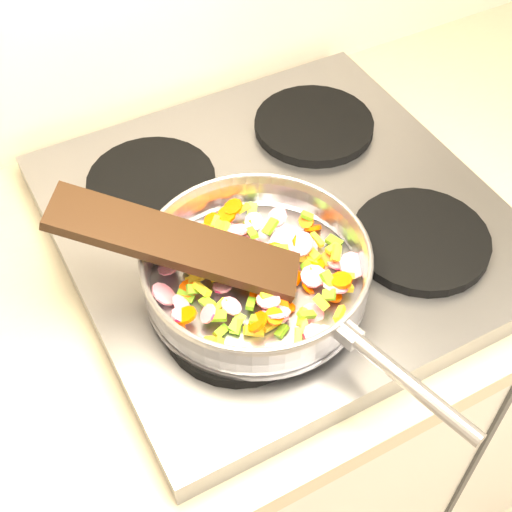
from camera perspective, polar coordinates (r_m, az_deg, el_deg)
name	(u,v)px	position (r m, az deg, el deg)	size (l,w,h in m)	color
cooktop	(281,224)	(1.03, 1.98, 2.60)	(0.60, 0.60, 0.04)	#939399
grate_fl	(239,319)	(0.89, -1.37, -5.08)	(0.19, 0.19, 0.02)	black
grate_fr	(420,240)	(1.00, 13.02, 1.26)	(0.19, 0.19, 0.02)	black
grate_bl	(152,183)	(1.07, -8.36, 5.83)	(0.19, 0.19, 0.02)	black
grate_br	(314,125)	(1.16, 4.66, 10.41)	(0.19, 0.19, 0.02)	black
saute_pan	(257,269)	(0.89, 0.10, -1.02)	(0.33, 0.49, 0.06)	#9E9EA5
vegetable_heap	(258,271)	(0.90, 0.19, -1.19)	(0.27, 0.27, 0.05)	#62A01B
wooden_spatula	(175,242)	(0.87, -6.46, 1.10)	(0.31, 0.07, 0.01)	black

